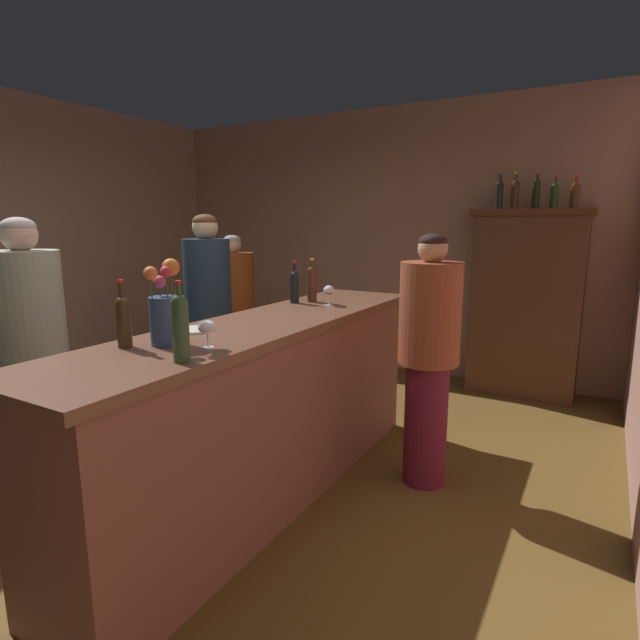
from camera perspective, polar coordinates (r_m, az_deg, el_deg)
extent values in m
plane|color=brown|center=(3.51, -17.45, -17.05)|extent=(8.24, 8.24, 0.00)
cube|color=#AA7B64|center=(5.78, 6.02, 8.92)|extent=(5.30, 0.12, 2.84)
cube|color=brown|center=(3.01, -6.10, -10.65)|extent=(0.57, 2.76, 1.02)
cube|color=brown|center=(2.86, -6.31, -0.59)|extent=(0.65, 2.88, 0.05)
cube|color=#4D2E1A|center=(5.07, 22.39, 1.67)|extent=(0.96, 0.38, 1.75)
cube|color=#4E2714|center=(5.02, 23.10, 11.24)|extent=(1.04, 0.44, 0.06)
cylinder|color=#422C16|center=(2.38, -21.46, -0.61)|extent=(0.06, 0.06, 0.20)
sphere|color=#422C16|center=(2.36, -21.63, 1.73)|extent=(0.06, 0.06, 0.06)
cylinder|color=#422C16|center=(2.35, -21.70, 2.81)|extent=(0.02, 0.02, 0.09)
cylinder|color=#AC251A|center=(2.35, -21.80, 4.08)|extent=(0.03, 0.03, 0.02)
cylinder|color=#4C2717|center=(3.52, -0.92, 3.84)|extent=(0.07, 0.07, 0.22)
sphere|color=#4C2717|center=(3.51, -0.92, 5.59)|extent=(0.07, 0.07, 0.07)
cylinder|color=#4C2717|center=(3.51, -0.93, 6.20)|extent=(0.02, 0.02, 0.07)
cylinder|color=gold|center=(3.51, -0.93, 6.93)|extent=(0.03, 0.03, 0.02)
cylinder|color=black|center=(3.48, -2.94, 3.51)|extent=(0.06, 0.06, 0.19)
sphere|color=black|center=(3.47, -2.95, 5.07)|extent=(0.06, 0.06, 0.06)
cylinder|color=black|center=(3.46, -2.96, 5.77)|extent=(0.02, 0.02, 0.08)
cylinder|color=red|center=(3.46, -2.97, 6.60)|extent=(0.02, 0.02, 0.02)
cylinder|color=#2F4E2D|center=(2.05, -15.60, -1.39)|extent=(0.07, 0.07, 0.24)
sphere|color=#2F4E2D|center=(2.03, -15.77, 1.91)|extent=(0.07, 0.07, 0.07)
cylinder|color=#2F4E2D|center=(2.02, -15.82, 2.91)|extent=(0.02, 0.02, 0.07)
cylinder|color=#B3182A|center=(2.02, -15.89, 4.13)|extent=(0.02, 0.02, 0.02)
cylinder|color=white|center=(3.38, 1.00, 1.71)|extent=(0.06, 0.06, 0.00)
cylinder|color=white|center=(3.37, 1.00, 2.34)|extent=(0.01, 0.01, 0.07)
ellipsoid|color=white|center=(3.36, 1.00, 3.45)|extent=(0.07, 0.07, 0.06)
ellipsoid|color=maroon|center=(3.37, 1.00, 3.17)|extent=(0.06, 0.06, 0.02)
cylinder|color=white|center=(2.27, -12.63, -3.10)|extent=(0.06, 0.06, 0.00)
cylinder|color=white|center=(2.26, -12.67, -2.29)|extent=(0.01, 0.01, 0.06)
ellipsoid|color=white|center=(2.25, -12.73, -0.79)|extent=(0.08, 0.08, 0.06)
cylinder|color=#324974|center=(2.36, -17.16, -0.10)|extent=(0.14, 0.14, 0.22)
cylinder|color=#38602D|center=(2.32, -17.01, 2.80)|extent=(0.01, 0.01, 0.20)
sphere|color=#C62E3A|center=(2.31, -17.15, 5.29)|extent=(0.05, 0.05, 0.05)
cylinder|color=#38602D|center=(2.36, -16.51, 3.16)|extent=(0.01, 0.01, 0.22)
sphere|color=orange|center=(2.35, -16.65, 5.81)|extent=(0.08, 0.08, 0.08)
cylinder|color=#38602D|center=(2.38, -17.74, 2.34)|extent=(0.01, 0.01, 0.15)
sphere|color=#BF4877|center=(2.37, -17.85, 4.17)|extent=(0.06, 0.06, 0.06)
cylinder|color=#38602D|center=(2.31, -18.62, 2.63)|extent=(0.01, 0.01, 0.20)
sphere|color=orange|center=(2.30, -18.77, 5.07)|extent=(0.06, 0.06, 0.06)
cylinder|color=white|center=(2.65, -14.04, -1.09)|extent=(0.19, 0.19, 0.01)
cylinder|color=black|center=(5.07, 19.77, 13.03)|extent=(0.07, 0.07, 0.22)
sphere|color=black|center=(5.07, 19.85, 14.26)|extent=(0.07, 0.07, 0.07)
cylinder|color=black|center=(5.08, 19.88, 14.72)|extent=(0.03, 0.03, 0.08)
cylinder|color=black|center=(5.08, 19.92, 15.27)|extent=(0.03, 0.03, 0.02)
cylinder|color=#40291C|center=(5.04, 21.34, 12.96)|extent=(0.07, 0.07, 0.22)
sphere|color=#40291C|center=(5.05, 21.43, 14.22)|extent=(0.07, 0.07, 0.07)
cylinder|color=#40291C|center=(5.05, 21.46, 14.75)|extent=(0.03, 0.03, 0.09)
cylinder|color=gold|center=(5.06, 21.51, 15.37)|extent=(0.03, 0.03, 0.02)
cylinder|color=black|center=(5.02, 23.40, 12.89)|extent=(0.07, 0.07, 0.23)
sphere|color=black|center=(5.03, 23.50, 14.20)|extent=(0.07, 0.07, 0.07)
cylinder|color=black|center=(5.03, 23.54, 14.61)|extent=(0.02, 0.02, 0.07)
cylinder|color=red|center=(5.03, 23.57, 15.11)|extent=(0.02, 0.02, 0.02)
cylinder|color=#1D3C19|center=(5.00, 25.14, 12.49)|extent=(0.07, 0.07, 0.18)
sphere|color=#1D3C19|center=(5.01, 25.23, 13.53)|extent=(0.07, 0.07, 0.07)
cylinder|color=#1D3C19|center=(5.01, 25.27, 14.02)|extent=(0.02, 0.02, 0.09)
cylinder|color=#B0142C|center=(5.01, 25.31, 14.59)|extent=(0.03, 0.03, 0.02)
cylinder|color=#472912|center=(4.99, 27.04, 12.34)|extent=(0.07, 0.07, 0.18)
sphere|color=#472912|center=(4.99, 27.13, 13.38)|extent=(0.07, 0.07, 0.07)
cylinder|color=#472912|center=(5.00, 27.17, 13.83)|extent=(0.03, 0.03, 0.08)
cylinder|color=red|center=(5.00, 27.22, 14.37)|extent=(0.03, 0.03, 0.02)
cylinder|color=#B1AD8F|center=(3.53, -29.31, -10.27)|extent=(0.28, 0.28, 0.84)
cylinder|color=#929D88|center=(3.36, -30.46, 1.54)|extent=(0.40, 0.40, 0.62)
sphere|color=#D3A98D|center=(3.33, -31.13, 8.34)|extent=(0.20, 0.20, 0.20)
ellipsoid|color=#B1A59E|center=(3.33, -31.20, 9.09)|extent=(0.19, 0.19, 0.11)
cylinder|color=#2D2F2B|center=(4.12, -12.28, -6.16)|extent=(0.26, 0.26, 0.85)
cylinder|color=#1D3242|center=(3.97, -12.72, 4.28)|extent=(0.36, 0.36, 0.66)
sphere|color=#D2B686|center=(3.95, -12.97, 10.28)|extent=(0.19, 0.19, 0.19)
ellipsoid|color=brown|center=(3.95, -13.00, 10.92)|extent=(0.18, 0.18, 0.11)
cylinder|color=#1D344B|center=(5.11, -9.61, -3.14)|extent=(0.29, 0.29, 0.78)
cylinder|color=brown|center=(4.99, -9.85, 4.34)|extent=(0.40, 0.40, 0.56)
sphere|color=#E3A889|center=(4.97, -9.99, 8.48)|extent=(0.18, 0.18, 0.18)
ellipsoid|color=#B0A9A1|center=(4.97, -10.00, 8.95)|extent=(0.17, 0.17, 0.10)
cylinder|color=maroon|center=(3.26, 11.94, -11.42)|extent=(0.27, 0.27, 0.78)
cylinder|color=brown|center=(3.07, 12.45, 0.75)|extent=(0.37, 0.37, 0.61)
sphere|color=tan|center=(3.02, 12.75, 7.96)|extent=(0.18, 0.18, 0.18)
ellipsoid|color=black|center=(3.02, 12.78, 8.70)|extent=(0.17, 0.17, 0.10)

